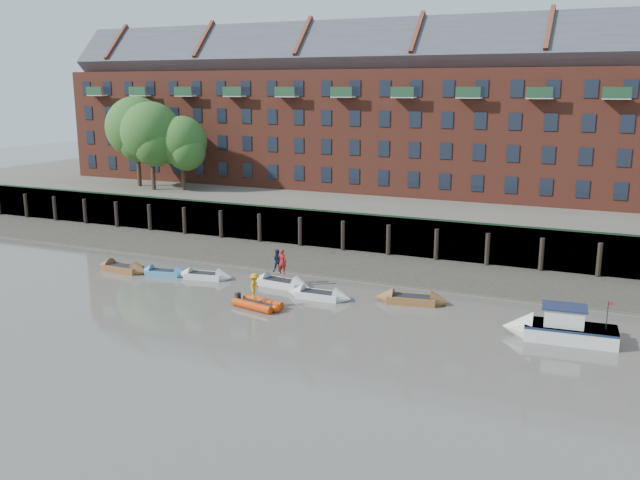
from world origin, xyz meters
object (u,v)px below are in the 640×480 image
Objects in this scene: person_rower_a at (282,262)px; rowboat_1 at (164,273)px; rowboat_6 at (412,299)px; rowboat_3 at (281,283)px; rowboat_0 at (123,268)px; rowboat_4 at (319,295)px; motor_launch at (551,328)px; person_rib_crew at (255,286)px; person_rower_b at (278,261)px; rib_tender at (259,304)px; rowboat_2 at (204,276)px.

rowboat_1 is at bearing 8.55° from person_rower_a.
person_rower_a is at bearing -4.21° from rowboat_1.
rowboat_3 is at bearing 171.42° from rowboat_6.
rowboat_0 is 12.93m from person_rower_a.
person_rower_a is at bearing 39.10° from rowboat_3.
rowboat_0 is 1.05× the size of rowboat_4.
person_rib_crew is at bearing 1.62° from motor_launch.
person_rib_crew is (1.02, -5.08, -0.33)m from person_rower_b.
rowboat_6 is (5.83, 1.55, 0.02)m from rowboat_4.
rowboat_0 is 1.00× the size of rowboat_3.
person_rib_crew reaches higher than rib_tender.
rowboat_6 is 0.80× the size of motor_launch.
rowboat_1 is 2.54× the size of person_rower_b.
rowboat_4 is at bearing 2.08° from rowboat_0.
rowboat_3 is 1.55m from person_rower_b.
rowboat_0 is 14.01m from rib_tender.
rib_tender is (0.93, -4.77, 0.01)m from rowboat_3.
person_rib_crew is (0.65, -4.79, 1.15)m from rowboat_3.
person_rower_b is (12.30, 1.67, 1.47)m from rowboat_0.
person_rib_crew reaches higher than motor_launch.
rowboat_4 reaches higher than rowboat_2.
rowboat_4 is 0.73× the size of motor_launch.
person_rower_b is at bearing 10.09° from rowboat_0.
motor_launch reaches higher than rowboat_3.
rowboat_0 is 2.92× the size of person_rower_b.
rowboat_3 is at bearing -4.87° from person_rib_crew.
person_rower_b is 0.96× the size of person_rib_crew.
person_rib_crew reaches higher than rowboat_0.
person_rower_a reaches higher than person_rower_b.
person_rib_crew is (-17.54, -1.94, 0.75)m from motor_launch.
rowboat_3 is (9.14, 1.01, 0.03)m from rowboat_1.
rowboat_3 reaches higher than rowboat_1.
rowboat_6 is 1.45× the size of rib_tender.
rowboat_4 is at bearing -53.74° from person_rib_crew.
rowboat_1 is at bearing 168.78° from person_rower_b.
rowboat_1 is at bearing 176.46° from rowboat_4.
rowboat_2 is 5.97m from rowboat_3.
rowboat_6 is at bearing -7.37° from rowboat_2.
rowboat_6 is (9.39, 0.09, 0.01)m from rowboat_3.
person_rib_crew is at bearing -98.30° from person_rower_b.
person_rower_b is (5.58, 0.82, 1.50)m from rowboat_2.
rowboat_6 is at bearing -177.86° from person_rower_a.
rowboat_1 is at bearing 8.44° from rowboat_0.
rib_tender is (13.60, -3.38, 0.01)m from rowboat_0.
rowboat_1 is at bearing 56.30° from person_rib_crew.
person_rib_crew is (0.55, -4.85, -0.39)m from person_rower_a.
rowboat_2 is 0.88× the size of rowboat_6.
rib_tender is at bearing -129.95° from rowboat_4.
person_rower_a is (-9.30, -0.03, 1.53)m from rowboat_6.
rowboat_0 reaches higher than rowboat_1.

